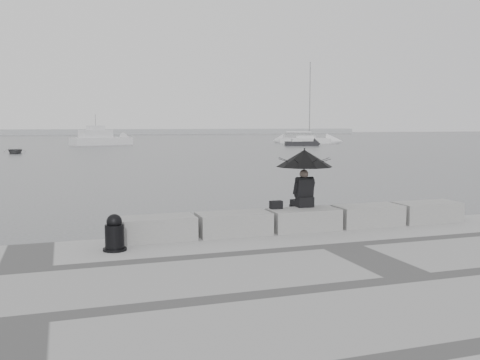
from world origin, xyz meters
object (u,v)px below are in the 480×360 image
object	(u,v)px
dinghy	(15,151)
mooring_bollard	(115,235)
motor_cruiser	(102,139)
small_motorboat	(301,143)
seated_person	(304,163)
sailboat_right	(306,140)

from	to	relation	value
dinghy	mooring_bollard	bearing A→B (deg)	-90.12
motor_cruiser	small_motorboat	xyz separation A→B (m)	(26.47, -11.29, -0.57)
dinghy	small_motorboat	bearing A→B (deg)	7.32
seated_person	mooring_bollard	world-z (taller)	seated_person
motor_cruiser	dinghy	xyz separation A→B (m)	(-10.05, -20.32, -0.62)
motor_cruiser	small_motorboat	bearing A→B (deg)	-44.78
motor_cruiser	dinghy	distance (m)	22.68
sailboat_right	motor_cruiser	size ratio (longest dim) A/B	1.42
mooring_bollard	dinghy	distance (m)	49.41
mooring_bollard	small_motorboat	size ratio (longest dim) A/B	0.15
seated_person	motor_cruiser	xyz separation A→B (m)	(0.02, 68.41, -1.14)
seated_person	mooring_bollard	distance (m)	4.75
seated_person	motor_cruiser	bearing A→B (deg)	90.49
sailboat_right	small_motorboat	size ratio (longest dim) A/B	2.68
seated_person	small_motorboat	distance (m)	62.99
seated_person	mooring_bollard	size ratio (longest dim) A/B	1.92
small_motorboat	dinghy	bearing A→B (deg)	-151.34
sailboat_right	motor_cruiser	xyz separation A→B (m)	(-31.81, 1.57, 0.37)
mooring_bollard	sailboat_right	xyz separation A→B (m)	(36.31, 67.85, -0.29)
seated_person	dinghy	xyz separation A→B (m)	(-10.03, 48.09, -1.76)
small_motorboat	sailboat_right	bearing A→B (deg)	75.99
sailboat_right	motor_cruiser	distance (m)	31.86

